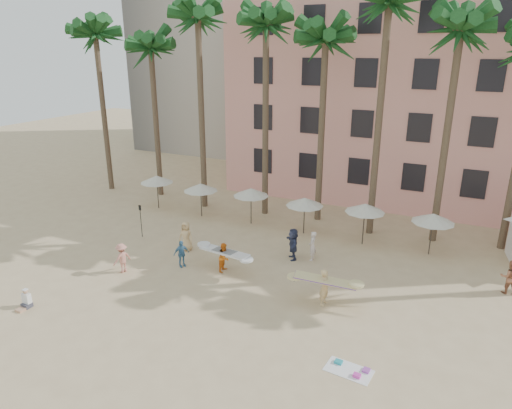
% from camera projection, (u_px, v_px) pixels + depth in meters
% --- Properties ---
extents(ground, '(120.00, 120.00, 0.00)m').
position_uv_depth(ground, '(228.00, 337.00, 19.77)').
color(ground, '#D1B789').
rests_on(ground, ground).
extents(pink_hotel, '(35.00, 14.00, 16.00)m').
position_uv_depth(pink_hotel, '(458.00, 99.00, 36.57)').
color(pink_hotel, '#F1A093').
rests_on(pink_hotel, ground).
extents(palm_row, '(44.40, 5.40, 16.30)m').
position_uv_depth(palm_row, '(347.00, 29.00, 28.17)').
color(palm_row, brown).
rests_on(palm_row, ground).
extents(umbrella_row, '(22.50, 2.70, 2.73)m').
position_uv_depth(umbrella_row, '(277.00, 197.00, 30.91)').
color(umbrella_row, '#332B23').
rests_on(umbrella_row, ground).
extents(beach_towel, '(1.90, 1.18, 0.14)m').
position_uv_depth(beach_towel, '(350.00, 370.00, 17.70)').
color(beach_towel, white).
rests_on(beach_towel, ground).
extents(carrier_yellow, '(3.05, 1.27, 1.85)m').
position_uv_depth(carrier_yellow, '(325.00, 285.00, 22.00)').
color(carrier_yellow, '#D9B67A').
rests_on(carrier_yellow, ground).
extents(carrier_white, '(3.30, 1.49, 1.67)m').
position_uv_depth(carrier_white, '(224.00, 256.00, 25.37)').
color(carrier_white, orange).
rests_on(carrier_white, ground).
extents(beachgoers, '(20.25, 7.59, 1.92)m').
position_uv_depth(beachgoers, '(268.00, 251.00, 25.96)').
color(beachgoers, '#DAB47B').
rests_on(beachgoers, ground).
extents(paddle, '(0.18, 0.04, 2.23)m').
position_uv_depth(paddle, '(141.00, 217.00, 29.79)').
color(paddle, black).
rests_on(paddle, ground).
extents(seated_man, '(0.42, 0.73, 0.95)m').
position_uv_depth(seated_man, '(26.00, 301.00, 21.91)').
color(seated_man, '#3F3F4C').
rests_on(seated_man, ground).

